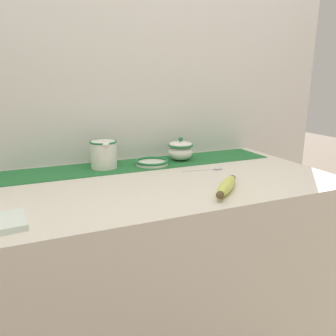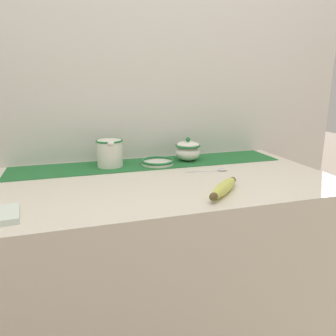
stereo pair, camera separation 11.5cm
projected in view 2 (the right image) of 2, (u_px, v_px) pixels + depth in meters
countertop at (164, 287)px, 1.32m from camera, size 1.25×0.68×0.92m
back_wall at (141, 96)px, 1.47m from camera, size 2.05×0.04×2.40m
table_runner at (149, 164)px, 1.41m from camera, size 1.15×0.21×0.00m
cream_pitcher at (110, 152)px, 1.35m from camera, size 0.11×0.13×0.11m
sugar_bowl at (188, 150)px, 1.45m from camera, size 0.11×0.11×0.10m
small_dish at (158, 162)px, 1.39m from camera, size 0.14×0.14×0.02m
banana at (224, 188)px, 1.03m from camera, size 0.17×0.17×0.04m
spoon at (220, 170)px, 1.30m from camera, size 0.17×0.03×0.01m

